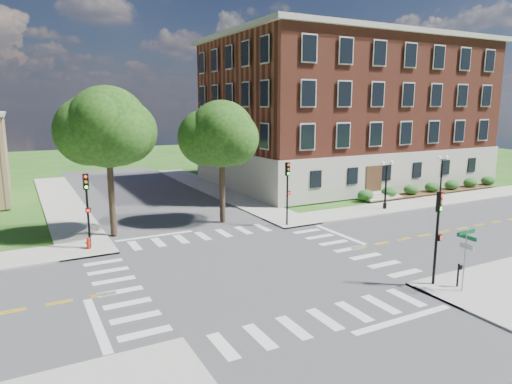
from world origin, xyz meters
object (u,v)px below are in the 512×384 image
traffic_signal_ne (287,185)px  traffic_signal_nw (87,201)px  push_button_post (458,274)px  traffic_signal_se (438,226)px  twin_lamp_east (441,175)px  street_sign_pole (466,248)px  fire_hydrant (88,243)px  twin_lamp_west (386,182)px

traffic_signal_ne → traffic_signal_nw: bearing=175.7°
traffic_signal_nw → push_button_post: traffic_signal_nw is taller
traffic_signal_se → traffic_signal_ne: size_ratio=1.00×
traffic_signal_se → traffic_signal_nw: 20.64m
traffic_signal_nw → twin_lamp_east: (32.41, 0.23, -0.66)m
traffic_signal_se → traffic_signal_ne: (-0.46, 13.49, 0.00)m
street_sign_pole → fire_hydrant: size_ratio=4.13×
twin_lamp_west → twin_lamp_east: same height
traffic_signal_ne → push_button_post: (1.25, -14.31, -2.39)m
traffic_signal_se → push_button_post: size_ratio=4.00×
push_button_post → fire_hydrant: (-15.53, 15.23, -0.33)m
twin_lamp_west → street_sign_pole: twin_lamp_west is taller
traffic_signal_ne → twin_lamp_east: (18.25, 1.30, -0.66)m
traffic_signal_nw → twin_lamp_east: size_ratio=1.13×
traffic_signal_se → twin_lamp_east: (17.79, 14.79, -0.66)m
twin_lamp_east → push_button_post: (-17.01, -15.62, -1.73)m
traffic_signal_ne → street_sign_pole: traffic_signal_ne is taller
twin_lamp_east → street_sign_pole: twin_lamp_east is taller
traffic_signal_ne → twin_lamp_east: 18.31m
traffic_signal_nw → push_button_post: (15.41, -15.39, -2.39)m
twin_lamp_east → fire_hydrant: size_ratio=5.64×
traffic_signal_ne → street_sign_pole: size_ratio=1.55×
fire_hydrant → street_sign_pole: bearing=-45.8°
traffic_signal_ne → traffic_signal_nw: 14.20m
traffic_signal_se → street_sign_pole: traffic_signal_se is taller
traffic_signal_nw → push_button_post: 21.90m
twin_lamp_west → push_button_post: bearing=-121.8°
traffic_signal_nw → twin_lamp_west: 24.74m
traffic_signal_se → twin_lamp_west: (10.11, 14.18, -0.66)m
traffic_signal_ne → street_sign_pole: bearing=-86.1°
traffic_signal_ne → push_button_post: bearing=-85.0°
traffic_signal_ne → fire_hydrant: traffic_signal_ne is taller
push_button_post → fire_hydrant: size_ratio=1.60×
traffic_signal_ne → twin_lamp_west: traffic_signal_ne is taller
traffic_signal_ne → twin_lamp_east: bearing=4.1°
twin_lamp_west → traffic_signal_se: bearing=-125.5°
street_sign_pole → fire_hydrant: bearing=134.2°
twin_lamp_west → street_sign_pole: bearing=-121.7°
traffic_signal_ne → push_button_post: 14.56m
street_sign_pole → twin_lamp_east: bearing=43.0°
traffic_signal_nw → street_sign_pole: bearing=-46.3°
traffic_signal_se → twin_lamp_east: bearing=39.7°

